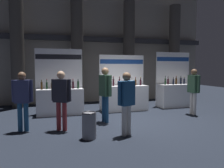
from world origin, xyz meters
TOP-DOWN VIEW (x-y plane):
  - ground_plane at (0.00, 0.00)m, footprint 24.00×24.00m
  - hall_colonnade at (0.00, 4.24)m, footprint 11.30×1.15m
  - exhibitor_booth_0 at (-2.19, 1.70)m, footprint 1.74×0.66m
  - exhibitor_booth_1 at (0.34, 1.75)m, footprint 1.92×0.66m
  - exhibitor_booth_2 at (2.80, 1.86)m, footprint 1.66×0.66m
  - trash_bin at (-1.67, -1.31)m, footprint 0.35×0.35m
  - visitor_0 at (-3.28, -0.21)m, footprint 0.55×0.27m
  - visitor_2 at (-2.27, -0.42)m, footprint 0.51×0.40m
  - visitor_3 at (2.52, 0.31)m, footprint 0.25×0.58m
  - visitor_4 at (-0.89, 0.13)m, footprint 0.33×0.55m
  - visitor_6 at (-0.71, -1.33)m, footprint 0.51×0.38m

SIDE VIEW (x-z plane):
  - ground_plane at x=0.00m, z-range 0.00..0.00m
  - trash_bin at x=-1.67m, z-range 0.00..0.65m
  - exhibitor_booth_1 at x=0.34m, z-range -0.53..1.71m
  - exhibitor_booth_0 at x=-2.19m, z-range -0.62..1.81m
  - exhibitor_booth_2 at x=2.80m, z-range -0.60..1.81m
  - visitor_0 at x=-3.28m, z-range 0.14..1.76m
  - visitor_6 at x=-0.71m, z-range 0.15..1.77m
  - visitor_2 at x=-2.27m, z-range 0.15..1.79m
  - visitor_3 at x=2.52m, z-range 0.17..1.85m
  - visitor_4 at x=-0.89m, z-range 0.18..1.91m
  - hall_colonnade at x=0.00m, z-range -0.09..5.58m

